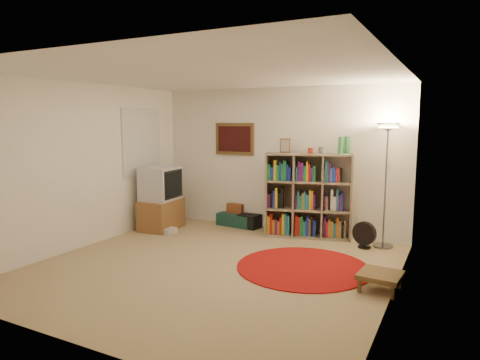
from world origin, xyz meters
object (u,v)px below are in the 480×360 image
object	(u,v)px
floor_fan	(364,235)
tv_stand	(161,199)
suitcase	(238,219)
side_table	(380,276)
floor_lamp	(387,145)
bookshelf	(307,197)

from	to	relation	value
floor_fan	tv_stand	bearing A→B (deg)	-158.99
suitcase	side_table	size ratio (longest dim) A/B	1.51
floor_fan	tv_stand	size ratio (longest dim) A/B	0.37
floor_lamp	tv_stand	distance (m)	3.91
floor_lamp	tv_stand	xyz separation A→B (m)	(-3.72, -0.66, -1.03)
bookshelf	side_table	distance (m)	2.42
floor_fan	tv_stand	xyz separation A→B (m)	(-3.47, -0.46, 0.33)
floor_fan	side_table	size ratio (longest dim) A/B	0.85
suitcase	side_table	xyz separation A→B (m)	(2.89, -2.02, 0.06)
floor_lamp	side_table	bearing A→B (deg)	-82.06
floor_lamp	side_table	size ratio (longest dim) A/B	3.86
bookshelf	floor_fan	size ratio (longest dim) A/B	4.05
tv_stand	side_table	bearing A→B (deg)	-19.75
floor_lamp	suitcase	world-z (taller)	floor_lamp
bookshelf	side_table	size ratio (longest dim) A/B	3.42
floor_lamp	floor_fan	xyz separation A→B (m)	(-0.24, -0.20, -1.37)
suitcase	side_table	distance (m)	3.52
floor_lamp	floor_fan	distance (m)	1.40
tv_stand	suitcase	world-z (taller)	tv_stand
tv_stand	suitcase	distance (m)	1.47
floor_lamp	tv_stand	world-z (taller)	floor_lamp
floor_lamp	tv_stand	bearing A→B (deg)	-169.94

